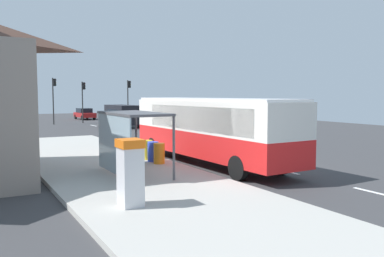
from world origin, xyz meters
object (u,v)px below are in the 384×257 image
object	(u,v)px
recycling_bin_yellow	(147,150)
bus	(209,127)
recycling_bin_orange	(159,153)
sedan_near	(85,114)
white_van	(122,114)
traffic_light_median	(83,96)
traffic_light_near_side	(129,94)
bus_shelter	(126,127)
traffic_light_far_side	(54,94)
ticket_machine	(130,172)
recycling_bin_blue	(153,152)

from	to	relation	value
recycling_bin_yellow	bus	bearing A→B (deg)	-36.03
bus	recycling_bin_orange	xyz separation A→B (m)	(-2.49, 0.41, -1.19)
sedan_near	recycling_bin_orange	distance (m)	38.85
white_van	recycling_bin_yellow	distance (m)	22.61
recycling_bin_yellow	sedan_near	bearing A→B (deg)	80.01
traffic_light_median	traffic_light_near_side	bearing A→B (deg)	-17.43
recycling_bin_yellow	traffic_light_near_side	bearing A→B (deg)	71.17
recycling_bin_orange	bus_shelter	world-z (taller)	bus_shelter
traffic_light_near_side	traffic_light_far_side	size ratio (longest dim) A/B	0.97
traffic_light_near_side	bus_shelter	world-z (taller)	traffic_light_near_side
bus	sedan_near	xyz separation A→B (m)	(4.01, 38.71, -1.05)
bus	white_van	size ratio (longest dim) A/B	2.11
recycling_bin_yellow	traffic_light_near_side	xyz separation A→B (m)	(9.70, 28.44, 2.74)
recycling_bin_orange	traffic_light_far_side	world-z (taller)	traffic_light_far_side
traffic_light_near_side	traffic_light_median	size ratio (longest dim) A/B	1.04
traffic_light_median	bus_shelter	bearing A→B (deg)	-101.62
ticket_machine	traffic_light_near_side	size ratio (longest dim) A/B	0.38
bus_shelter	bus	bearing A→B (deg)	15.29
bus_shelter	traffic_light_far_side	bearing A→B (deg)	84.16
white_van	traffic_light_median	size ratio (longest dim) A/B	1.07
white_van	traffic_light_far_side	xyz separation A→B (m)	(-5.30, 7.57, 2.13)
white_van	bus_shelter	xyz separation A→B (m)	(-8.61, -24.77, 0.75)
bus	white_van	distance (m)	23.81
white_van	bus_shelter	bearing A→B (deg)	-109.18
recycling_bin_yellow	traffic_light_near_side	size ratio (longest dim) A/B	0.19
recycling_bin_orange	traffic_light_median	xyz separation A→B (m)	(4.60, 31.44, 2.61)
ticket_machine	recycling_bin_blue	size ratio (longest dim) A/B	2.04
bus	traffic_light_median	distance (m)	31.95
sedan_near	ticket_machine	distance (m)	45.63
sedan_near	recycling_bin_orange	xyz separation A→B (m)	(-6.50, -38.30, -0.14)
white_van	traffic_light_far_side	size ratio (longest dim) A/B	1.00
traffic_light_far_side	sedan_near	bearing A→B (deg)	54.80
recycling_bin_blue	traffic_light_far_side	bearing A→B (deg)	87.90
bus	ticket_machine	world-z (taller)	bus
recycling_bin_orange	recycling_bin_blue	xyz separation A→B (m)	(0.00, 0.70, 0.00)
white_van	sedan_near	bearing A→B (deg)	89.64
bus_shelter	sedan_near	bearing A→B (deg)	77.71
recycling_bin_yellow	traffic_light_far_side	distance (m)	29.40
recycling_bin_blue	bus_shelter	xyz separation A→B (m)	(-2.21, -2.39, 1.44)
bus	traffic_light_near_side	distance (m)	31.14
bus	sedan_near	world-z (taller)	bus
recycling_bin_yellow	traffic_light_near_side	world-z (taller)	traffic_light_near_side
recycling_bin_blue	traffic_light_median	world-z (taller)	traffic_light_median
traffic_light_far_side	bus_shelter	xyz separation A→B (m)	(-3.31, -32.34, -1.38)
white_van	ticket_machine	xyz separation A→B (m)	(-10.15, -29.24, -0.17)
recycling_bin_blue	traffic_light_near_side	size ratio (longest dim) A/B	0.19
recycling_bin_orange	bus_shelter	distance (m)	3.14
ticket_machine	recycling_bin_yellow	size ratio (longest dim) A/B	2.04
recycling_bin_yellow	recycling_bin_blue	bearing A→B (deg)	-90.00
sedan_near	recycling_bin_yellow	world-z (taller)	sedan_near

